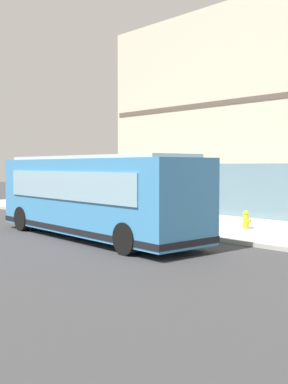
{
  "coord_description": "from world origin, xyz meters",
  "views": [
    {
      "loc": [
        -10.53,
        -13.1,
        2.71
      ],
      "look_at": [
        2.36,
        0.86,
        1.63
      ],
      "focal_mm": 43.78,
      "sensor_mm": 36.0,
      "label": 1
    }
  ],
  "objects_px": {
    "fire_hydrant": "(246,220)",
    "pedestrian_near_building_entrance": "(107,194)",
    "city_bus_nearside": "(94,197)",
    "pedestrian_by_light_pole": "(57,194)",
    "pedestrian_walking_along_curb": "(71,197)"
  },
  "relations": [
    {
      "from": "fire_hydrant",
      "to": "pedestrian_near_building_entrance",
      "type": "distance_m",
      "value": 10.37
    },
    {
      "from": "city_bus_nearside",
      "to": "pedestrian_by_light_pole",
      "type": "distance_m",
      "value": 8.78
    },
    {
      "from": "fire_hydrant",
      "to": "pedestrian_walking_along_curb",
      "type": "bearing_deg",
      "value": 102.18
    },
    {
      "from": "fire_hydrant",
      "to": "pedestrian_walking_along_curb",
      "type": "relative_size",
      "value": 0.48
    },
    {
      "from": "pedestrian_near_building_entrance",
      "to": "pedestrian_walking_along_curb",
      "type": "bearing_deg",
      "value": -165.3
    },
    {
      "from": "city_bus_nearside",
      "to": "pedestrian_walking_along_curb",
      "type": "xyz_separation_m",
      "value": [
        3.42,
        6.57,
        -0.52
      ]
    },
    {
      "from": "pedestrian_by_light_pole",
      "to": "pedestrian_near_building_entrance",
      "type": "bearing_deg",
      "value": -13.45
    },
    {
      "from": "fire_hydrant",
      "to": "pedestrian_near_building_entrance",
      "type": "relative_size",
      "value": 0.47
    },
    {
      "from": "pedestrian_walking_along_curb",
      "to": "pedestrian_near_building_entrance",
      "type": "bearing_deg",
      "value": 14.7
    },
    {
      "from": "city_bus_nearside",
      "to": "pedestrian_near_building_entrance",
      "type": "xyz_separation_m",
      "value": [
        6.39,
        7.35,
        -0.52
      ]
    },
    {
      "from": "pedestrian_by_light_pole",
      "to": "pedestrian_walking_along_curb",
      "type": "bearing_deg",
      "value": -93.08
    },
    {
      "from": "pedestrian_by_light_pole",
      "to": "pedestrian_near_building_entrance",
      "type": "height_order",
      "value": "pedestrian_by_light_pole"
    },
    {
      "from": "pedestrian_near_building_entrance",
      "to": "pedestrian_by_light_pole",
      "type": "bearing_deg",
      "value": 166.55
    },
    {
      "from": "city_bus_nearside",
      "to": "pedestrian_walking_along_curb",
      "type": "relative_size",
      "value": 6.54
    },
    {
      "from": "pedestrian_by_light_pole",
      "to": "pedestrian_walking_along_curb",
      "type": "relative_size",
      "value": 1.12
    }
  ]
}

